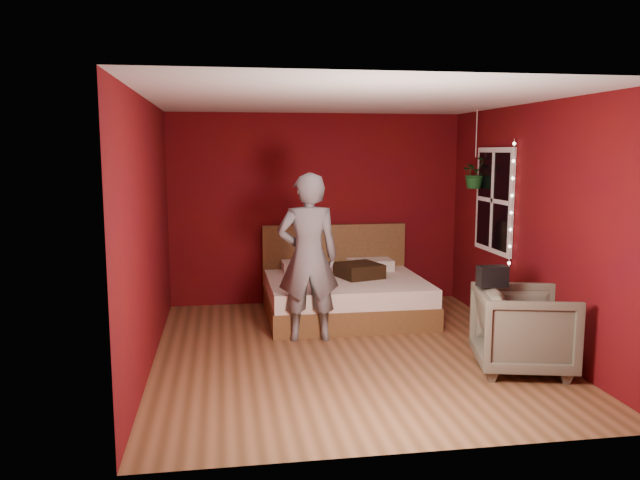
% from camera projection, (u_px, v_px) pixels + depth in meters
% --- Properties ---
extents(floor, '(4.50, 4.50, 0.00)m').
position_uv_depth(floor, '(349.00, 352.00, 6.56)').
color(floor, brown).
rests_on(floor, ground).
extents(room_walls, '(4.04, 4.54, 2.62)m').
position_uv_depth(room_walls, '(350.00, 192.00, 6.32)').
color(room_walls, '#580B09').
rests_on(room_walls, ground).
extents(window, '(0.05, 0.97, 1.27)m').
position_uv_depth(window, '(494.00, 200.00, 7.53)').
color(window, white).
rests_on(window, room_walls).
extents(fairy_lights, '(0.04, 0.04, 1.45)m').
position_uv_depth(fairy_lights, '(512.00, 204.00, 7.01)').
color(fairy_lights, silver).
rests_on(fairy_lights, room_walls).
extents(bed, '(1.98, 1.69, 1.09)m').
position_uv_depth(bed, '(344.00, 294.00, 7.97)').
color(bed, brown).
rests_on(bed, ground).
extents(person, '(0.69, 0.47, 1.86)m').
position_uv_depth(person, '(308.00, 257.00, 6.86)').
color(person, slate).
rests_on(person, ground).
extents(armchair, '(1.06, 1.04, 0.80)m').
position_uv_depth(armchair, '(524.00, 330.00, 5.95)').
color(armchair, '#676651').
rests_on(armchair, ground).
extents(handbag, '(0.28, 0.14, 0.20)m').
position_uv_depth(handbag, '(492.00, 276.00, 5.97)').
color(handbag, black).
rests_on(handbag, armchair).
extents(throw_pillow, '(0.63, 0.63, 0.18)m').
position_uv_depth(throw_pillow, '(359.00, 270.00, 7.93)').
color(throw_pillow, black).
rests_on(throw_pillow, bed).
extents(hanging_plant, '(0.38, 0.34, 0.98)m').
position_uv_depth(hanging_plant, '(475.00, 173.00, 7.85)').
color(hanging_plant, silver).
rests_on(hanging_plant, room_walls).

